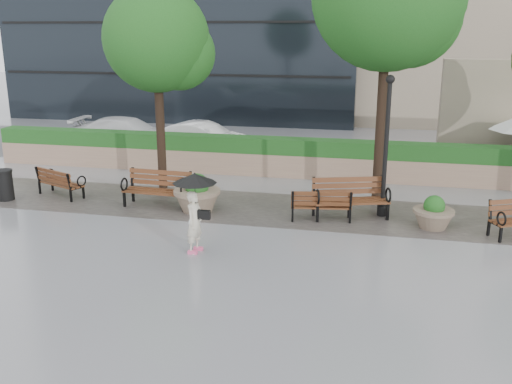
% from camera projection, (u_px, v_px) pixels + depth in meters
% --- Properties ---
extents(ground, '(100.00, 100.00, 0.00)m').
position_uv_depth(ground, '(273.00, 248.00, 13.67)').
color(ground, gray).
rests_on(ground, ground).
extents(cobble_strip, '(28.00, 3.20, 0.01)m').
position_uv_depth(cobble_strip, '(292.00, 210.00, 16.49)').
color(cobble_strip, '#383330').
rests_on(cobble_strip, ground).
extents(hedge_wall, '(24.00, 0.80, 1.35)m').
position_uv_depth(hedge_wall, '(310.00, 158.00, 20.06)').
color(hedge_wall, '#A28368').
rests_on(hedge_wall, ground).
extents(asphalt_street, '(40.00, 7.00, 0.00)m').
position_uv_depth(asphalt_street, '(322.00, 154.00, 24.00)').
color(asphalt_street, black).
rests_on(asphalt_street, ground).
extents(bench_0, '(1.77, 1.25, 0.89)m').
position_uv_depth(bench_0, '(61.00, 188.00, 17.80)').
color(bench_0, brown).
rests_on(bench_0, ground).
extents(bench_1, '(2.00, 0.88, 1.05)m').
position_uv_depth(bench_1, '(157.00, 197.00, 16.75)').
color(bench_1, brown).
rests_on(bench_1, ground).
extents(bench_2, '(1.71, 0.88, 0.87)m').
position_uv_depth(bench_2, '(321.00, 211.00, 15.57)').
color(bench_2, brown).
rests_on(bench_2, ground).
extents(bench_3, '(2.19, 1.40, 1.10)m').
position_uv_depth(bench_3, '(350.00, 207.00, 15.75)').
color(bench_3, brown).
rests_on(bench_3, ground).
extents(planter_left, '(1.33, 1.33, 1.12)m').
position_uv_depth(planter_left, '(197.00, 197.00, 16.29)').
color(planter_left, '#7F6B56').
rests_on(planter_left, ground).
extents(planter_right, '(1.07, 1.07, 0.89)m').
position_uv_depth(planter_right, '(433.00, 216.00, 14.93)').
color(planter_right, '#7F6B56').
rests_on(planter_right, ground).
extents(trash_bin, '(0.54, 0.54, 0.90)m').
position_uv_depth(trash_bin, '(5.00, 186.00, 17.37)').
color(trash_bin, black).
rests_on(trash_bin, ground).
extents(lamppost, '(0.28, 0.28, 3.90)m').
position_uv_depth(lamppost, '(385.00, 156.00, 15.57)').
color(lamppost, black).
rests_on(lamppost, ground).
extents(tree_0, '(3.39, 3.28, 6.40)m').
position_uv_depth(tree_0, '(162.00, 43.00, 17.61)').
color(tree_0, black).
rests_on(tree_0, ground).
extents(car_left, '(4.83, 2.05, 1.39)m').
position_uv_depth(car_left, '(128.00, 134.00, 24.59)').
color(car_left, white).
rests_on(car_left, ground).
extents(car_right, '(4.27, 2.19, 1.34)m').
position_uv_depth(car_right, '(203.00, 139.00, 23.66)').
color(car_right, white).
rests_on(car_right, ground).
extents(pedestrian, '(1.03, 1.03, 1.89)m').
position_uv_depth(pedestrian, '(195.00, 205.00, 13.14)').
color(pedestrian, beige).
rests_on(pedestrian, ground).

